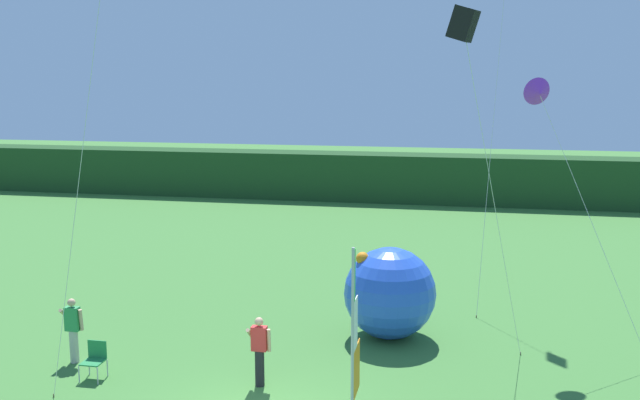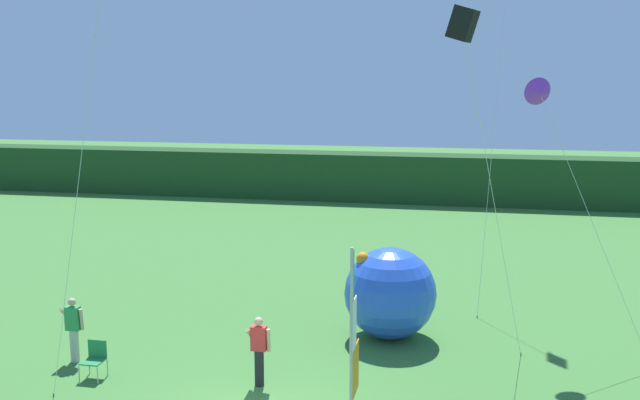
{
  "view_description": "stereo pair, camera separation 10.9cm",
  "coord_description": "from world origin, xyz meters",
  "px_view_note": "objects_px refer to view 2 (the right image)",
  "views": [
    {
      "loc": [
        4.06,
        -13.26,
        7.18
      ],
      "look_at": [
        0.64,
        4.0,
        4.13
      ],
      "focal_mm": 40.22,
      "sensor_mm": 36.0,
      "label": 1
    },
    {
      "loc": [
        4.16,
        -13.23,
        7.18
      ],
      "look_at": [
        0.64,
        4.0,
        4.13
      ],
      "focal_mm": 40.22,
      "sensor_mm": 36.0,
      "label": 2
    }
  ],
  "objects_px": {
    "banner_flag": "(353,345)",
    "person_mid_field": "(259,349)",
    "person_near_banner": "(74,328)",
    "kite_black_box_3": "(463,26)",
    "inflatable_balloon": "(390,293)",
    "folding_chair": "(95,357)",
    "kite_purple_delta_0": "(540,94)"
  },
  "relations": [
    {
      "from": "banner_flag",
      "to": "kite_purple_delta_0",
      "type": "distance_m",
      "value": 8.78
    },
    {
      "from": "person_mid_field",
      "to": "folding_chair",
      "type": "relative_size",
      "value": 1.88
    },
    {
      "from": "banner_flag",
      "to": "person_mid_field",
      "type": "distance_m",
      "value": 3.25
    },
    {
      "from": "inflatable_balloon",
      "to": "folding_chair",
      "type": "distance_m",
      "value": 7.88
    },
    {
      "from": "person_mid_field",
      "to": "inflatable_balloon",
      "type": "height_order",
      "value": "inflatable_balloon"
    },
    {
      "from": "inflatable_balloon",
      "to": "kite_purple_delta_0",
      "type": "height_order",
      "value": "kite_purple_delta_0"
    },
    {
      "from": "person_near_banner",
      "to": "kite_black_box_3",
      "type": "bearing_deg",
      "value": 0.95
    },
    {
      "from": "person_mid_field",
      "to": "person_near_banner",
      "type": "bearing_deg",
      "value": 174.95
    },
    {
      "from": "banner_flag",
      "to": "folding_chair",
      "type": "xyz_separation_m",
      "value": [
        -6.52,
        1.48,
        -1.38
      ]
    },
    {
      "from": "person_near_banner",
      "to": "kite_purple_delta_0",
      "type": "bearing_deg",
      "value": 19.06
    },
    {
      "from": "person_mid_field",
      "to": "inflatable_balloon",
      "type": "xyz_separation_m",
      "value": [
        2.66,
        3.78,
        0.38
      ]
    },
    {
      "from": "folding_chair",
      "to": "inflatable_balloon",
      "type": "bearing_deg",
      "value": 31.62
    },
    {
      "from": "person_mid_field",
      "to": "kite_black_box_3",
      "type": "bearing_deg",
      "value": 7.7
    },
    {
      "from": "inflatable_balloon",
      "to": "folding_chair",
      "type": "bearing_deg",
      "value": -148.38
    },
    {
      "from": "person_near_banner",
      "to": "kite_purple_delta_0",
      "type": "xyz_separation_m",
      "value": [
        11.42,
        3.95,
        5.83
      ]
    },
    {
      "from": "banner_flag",
      "to": "person_near_banner",
      "type": "height_order",
      "value": "banner_flag"
    },
    {
      "from": "inflatable_balloon",
      "to": "kite_black_box_3",
      "type": "height_order",
      "value": "kite_black_box_3"
    },
    {
      "from": "banner_flag",
      "to": "inflatable_balloon",
      "type": "xyz_separation_m",
      "value": [
        0.16,
        5.58,
        -0.62
      ]
    },
    {
      "from": "folding_chair",
      "to": "person_mid_field",
      "type": "bearing_deg",
      "value": 4.74
    },
    {
      "from": "banner_flag",
      "to": "person_mid_field",
      "type": "bearing_deg",
      "value": 144.16
    },
    {
      "from": "person_mid_field",
      "to": "inflatable_balloon",
      "type": "distance_m",
      "value": 4.64
    },
    {
      "from": "person_near_banner",
      "to": "kite_black_box_3",
      "type": "xyz_separation_m",
      "value": [
        9.43,
        0.16,
        7.33
      ]
    },
    {
      "from": "person_near_banner",
      "to": "inflatable_balloon",
      "type": "height_order",
      "value": "inflatable_balloon"
    },
    {
      "from": "kite_purple_delta_0",
      "to": "kite_black_box_3",
      "type": "relative_size",
      "value": 0.82
    },
    {
      "from": "banner_flag",
      "to": "inflatable_balloon",
      "type": "distance_m",
      "value": 5.62
    },
    {
      "from": "inflatable_balloon",
      "to": "kite_black_box_3",
      "type": "xyz_separation_m",
      "value": [
        1.76,
        -3.18,
        6.95
      ]
    },
    {
      "from": "person_mid_field",
      "to": "kite_purple_delta_0",
      "type": "xyz_separation_m",
      "value": [
        6.42,
        4.39,
        5.83
      ]
    },
    {
      "from": "folding_chair",
      "to": "kite_purple_delta_0",
      "type": "distance_m",
      "value": 13.03
    },
    {
      "from": "folding_chair",
      "to": "banner_flag",
      "type": "bearing_deg",
      "value": -12.75
    },
    {
      "from": "inflatable_balloon",
      "to": "person_mid_field",
      "type": "bearing_deg",
      "value": -125.16
    },
    {
      "from": "person_mid_field",
      "to": "folding_chair",
      "type": "bearing_deg",
      "value": -175.26
    },
    {
      "from": "person_near_banner",
      "to": "banner_flag",
      "type": "bearing_deg",
      "value": -16.68
    }
  ]
}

